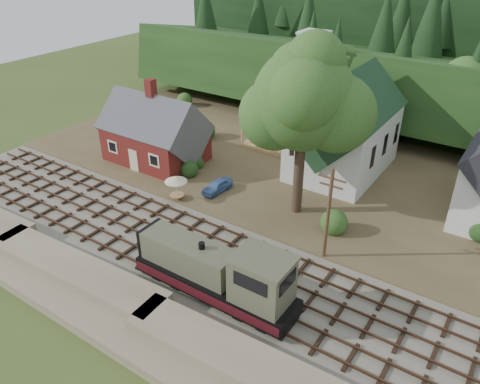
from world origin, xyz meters
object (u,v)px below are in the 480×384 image
Objects in this scene: patio_set at (176,180)px; car_green at (118,137)px; car_blue at (217,186)px; locomotive at (220,274)px.

car_green is at bearing 156.50° from patio_set.
locomotive is at bearing -47.09° from car_blue.
locomotive is at bearing -37.02° from patio_set.
locomotive is 3.47× the size of car_blue.
car_blue is at bearing 127.20° from locomotive.
patio_set is at bearing -97.60° from car_green.
patio_set is (-2.31, -3.31, 1.42)m from car_blue.
locomotive reaches higher than car_green.
locomotive is 14.88m from car_blue.
car_blue is (-8.97, 11.81, -1.25)m from locomotive.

